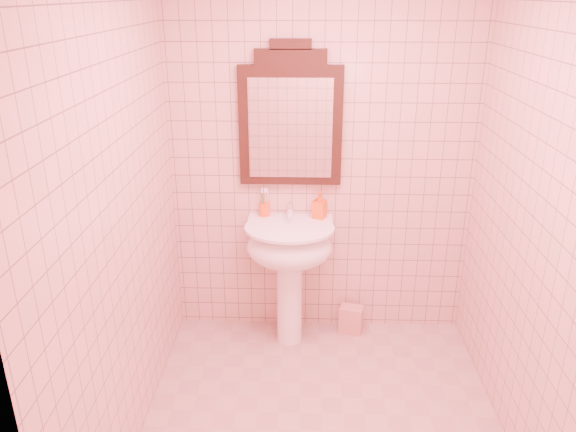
{
  "coord_description": "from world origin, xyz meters",
  "views": [
    {
      "loc": [
        -0.12,
        -2.45,
        2.27
      ],
      "look_at": [
        -0.21,
        0.55,
        1.06
      ],
      "focal_mm": 35.0,
      "sensor_mm": 36.0,
      "label": 1
    }
  ],
  "objects_px": {
    "mirror": "(290,120)",
    "soap_dispenser": "(320,205)",
    "toothbrush_cup": "(265,209)",
    "pedestal_sink": "(289,254)",
    "towel": "(351,319)"
  },
  "relations": [
    {
      "from": "pedestal_sink",
      "to": "mirror",
      "type": "bearing_deg",
      "value": 90.0
    },
    {
      "from": "mirror",
      "to": "pedestal_sink",
      "type": "bearing_deg",
      "value": -90.0
    },
    {
      "from": "mirror",
      "to": "soap_dispenser",
      "type": "xyz_separation_m",
      "value": [
        0.19,
        -0.05,
        -0.56
      ]
    },
    {
      "from": "toothbrush_cup",
      "to": "pedestal_sink",
      "type": "bearing_deg",
      "value": -45.94
    },
    {
      "from": "mirror",
      "to": "towel",
      "type": "relative_size",
      "value": 4.67
    },
    {
      "from": "mirror",
      "to": "soap_dispenser",
      "type": "height_order",
      "value": "mirror"
    },
    {
      "from": "mirror",
      "to": "toothbrush_cup",
      "type": "relative_size",
      "value": 5.43
    },
    {
      "from": "mirror",
      "to": "soap_dispenser",
      "type": "bearing_deg",
      "value": -14.14
    },
    {
      "from": "towel",
      "to": "mirror",
      "type": "bearing_deg",
      "value": 169.51
    },
    {
      "from": "mirror",
      "to": "towel",
      "type": "height_order",
      "value": "mirror"
    },
    {
      "from": "pedestal_sink",
      "to": "soap_dispenser",
      "type": "height_order",
      "value": "soap_dispenser"
    },
    {
      "from": "soap_dispenser",
      "to": "towel",
      "type": "relative_size",
      "value": 0.92
    },
    {
      "from": "mirror",
      "to": "toothbrush_cup",
      "type": "distance_m",
      "value": 0.62
    },
    {
      "from": "mirror",
      "to": "soap_dispenser",
      "type": "distance_m",
      "value": 0.59
    },
    {
      "from": "pedestal_sink",
      "to": "towel",
      "type": "xyz_separation_m",
      "value": [
        0.44,
        0.12,
        -0.56
      ]
    }
  ]
}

